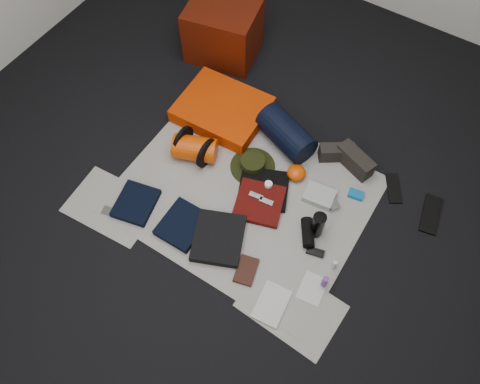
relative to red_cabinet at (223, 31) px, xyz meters
The scene contains 37 objects.
floor 1.37m from the red_cabinet, 50.88° to the right, with size 4.50×4.50×0.02m, color black.
newspaper_mat 1.36m from the red_cabinet, 50.88° to the right, with size 1.60×1.30×0.01m, color #B6B2A8.
newspaper_sheet_front_left 1.62m from the red_cabinet, 84.62° to the right, with size 0.58×0.40×0.00m, color #B6B2A8.
newspaper_sheet_front_right 2.16m from the red_cabinet, 45.85° to the right, with size 0.58×0.40×0.00m, color #B6B2A8.
red_cabinet is the anchor object (origin of this frame).
sleeping_pad 0.67m from the red_cabinet, 57.50° to the right, with size 0.63×0.51×0.11m, color #D33502.
stuff_sack 1.05m from the red_cabinet, 67.69° to the right, with size 0.18×0.18×0.30m, color #D13F03.
sack_strap_left 1.01m from the red_cabinet, 72.95° to the right, with size 0.22×0.22×0.03m, color black.
sack_strap_right 1.09m from the red_cabinet, 62.80° to the right, with size 0.22×0.22×0.03m, color black.
navy_duffel 1.03m from the red_cabinet, 31.03° to the right, with size 0.22×0.22×0.43m, color black.
boonie_brim 1.16m from the red_cabinet, 46.48° to the right, with size 0.32×0.32×0.01m, color black.
boonie_crown 1.15m from the red_cabinet, 46.48° to the right, with size 0.17×0.17×0.07m, color black.
hiking_boot_left 1.33m from the red_cabinet, 19.78° to the right, with size 0.24×0.09×0.12m, color black.
hiking_boot_right 1.46m from the red_cabinet, 17.91° to the right, with size 0.28×0.10×0.14m, color black.
flip_flop_left 1.77m from the red_cabinet, 15.24° to the right, with size 0.09×0.23×0.01m, color black.
flip_flop_right 2.06m from the red_cabinet, 14.61° to the right, with size 0.11×0.29×0.02m, color black.
trousers_navy_a 1.54m from the red_cabinet, 79.18° to the right, with size 0.25×0.28×0.04m, color black.
trousers_navy_b 1.61m from the red_cabinet, 66.26° to the right, with size 0.26×0.30×0.05m, color black.
trousers_charcoal 1.69m from the red_cabinet, 57.81° to the right, with size 0.31×0.35×0.06m, color black.
black_tshirt 1.36m from the red_cabinet, 45.10° to the right, with size 0.33×0.31×0.03m, color black.
red_shirt 1.46m from the red_cabinet, 47.21° to the right, with size 0.31×0.31×0.04m, color #490A08.
orange_stuff_sack 1.32m from the red_cabinet, 34.18° to the right, with size 0.13×0.13×0.09m, color #D13F03.
first_aid_pouch 1.53m from the red_cabinet, 31.73° to the right, with size 0.20×0.15×0.05m, color #9BA29A.
water_bottle 1.74m from the red_cabinet, 36.68° to the right, with size 0.09×0.09×0.21m, color black.
speaker 1.75m from the red_cabinet, 38.67° to the right, with size 0.08×0.08×0.19m, color black.
compact_camera 1.61m from the red_cabinet, 30.00° to the right, with size 0.11×0.07×0.04m, color #B4B5BA.
cyan_case 1.64m from the red_cabinet, 23.59° to the right, with size 0.10×0.06×0.03m, color #1063A1.
toiletry_purple 2.08m from the red_cabinet, 39.66° to the right, with size 0.04×0.04×0.11m, color #5E277F.
toiletry_clear 2.00m from the red_cabinet, 36.70° to the right, with size 0.03×0.03×0.08m, color #B9BEBA.
paperback_book 1.91m from the red_cabinet, 52.49° to the right, with size 0.12×0.18×0.03m, color black.
map_booklet 2.13m from the red_cabinet, 48.90° to the right, with size 0.17×0.25×0.01m, color #B8B9B0.
map_printout 2.09m from the red_cabinet, 41.68° to the right, with size 0.15×0.19×0.01m, color #B8B9B0.
sunglasses 1.88m from the red_cabinet, 38.70° to the right, with size 0.11×0.05×0.03m, color black.
key_cluster 1.67m from the red_cabinet, 84.73° to the right, with size 0.06×0.06×0.01m, color #B4B5BA.
tape_roll 1.35m from the red_cabinet, 43.59° to the right, with size 0.05×0.05×0.04m, color white.
energy_bar_a 1.41m from the red_cabinet, 47.85° to the right, with size 0.10×0.04×0.01m, color #B4B5BA.
energy_bar_b 1.47m from the red_cabinet, 45.52° to the right, with size 0.10×0.04×0.01m, color #B4B5BA.
Camera 1 is at (0.81, -1.33, 2.77)m, focal length 35.00 mm.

